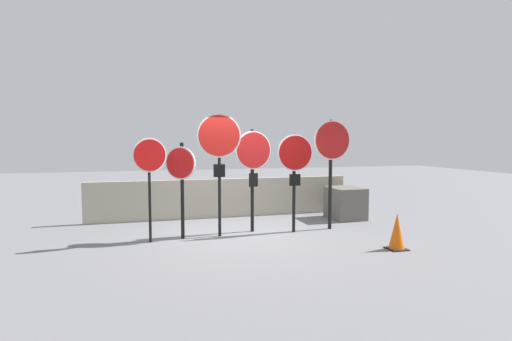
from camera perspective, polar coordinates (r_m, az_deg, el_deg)
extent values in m
plane|color=slate|center=(8.72, -1.99, -9.11)|extent=(40.00, 40.00, 0.00)
cube|color=#A89E89|center=(10.60, -4.65, -3.94)|extent=(6.93, 0.12, 1.02)
cylinder|color=black|center=(8.16, -14.95, -3.34)|extent=(0.05, 0.05, 1.91)
cylinder|color=white|center=(8.05, -14.95, 2.13)|extent=(0.66, 0.20, 0.68)
cylinder|color=#AD0F0F|center=(8.03, -14.92, 2.13)|extent=(0.60, 0.19, 0.62)
cylinder|color=black|center=(8.35, -10.48, -2.87)|extent=(0.07, 0.07, 1.98)
cylinder|color=white|center=(8.25, -10.75, 1.05)|extent=(0.57, 0.41, 0.68)
cylinder|color=red|center=(8.23, -10.81, 1.04)|extent=(0.52, 0.37, 0.62)
cylinder|color=black|center=(8.41, -5.24, -1.33)|extent=(0.07, 0.07, 2.40)
cylinder|color=white|center=(8.32, -5.30, 4.98)|extent=(0.89, 0.22, 0.91)
cylinder|color=red|center=(8.30, -5.30, 4.99)|extent=(0.83, 0.21, 0.85)
cube|color=black|center=(8.34, -5.26, -0.02)|extent=(0.24, 0.08, 0.27)
cylinder|color=black|center=(8.82, -0.54, -1.48)|extent=(0.08, 0.08, 2.27)
cylinder|color=white|center=(8.73, -0.37, 2.92)|extent=(0.84, 0.16, 0.84)
cylinder|color=red|center=(8.71, -0.32, 2.92)|extent=(0.78, 0.15, 0.78)
cube|color=black|center=(8.76, -0.37, -1.36)|extent=(0.21, 0.06, 0.30)
cylinder|color=black|center=(8.81, 5.44, -2.30)|extent=(0.07, 0.07, 2.03)
cylinder|color=white|center=(8.71, 5.61, 2.54)|extent=(0.80, 0.05, 0.80)
cylinder|color=#AD0F0F|center=(8.69, 5.65, 2.54)|extent=(0.74, 0.05, 0.74)
cube|color=black|center=(8.74, 5.58, -1.34)|extent=(0.25, 0.03, 0.25)
cylinder|color=black|center=(9.23, 10.58, -0.62)|extent=(0.08, 0.08, 2.49)
cylinder|color=white|center=(9.15, 10.84, 4.28)|extent=(0.89, 0.06, 0.89)
cylinder|color=red|center=(9.13, 10.89, 4.28)|extent=(0.83, 0.05, 0.83)
cube|color=black|center=(8.01, 19.42, -10.49)|extent=(0.34, 0.34, 0.02)
cone|color=#E05B0C|center=(7.93, 19.48, -8.12)|extent=(0.29, 0.29, 0.66)
cube|color=#605B51|center=(10.67, 12.63, -4.54)|extent=(0.79, 0.98, 0.81)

